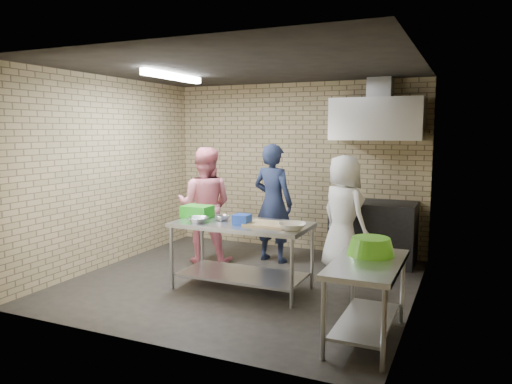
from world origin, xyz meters
TOP-DOWN VIEW (x-y plane):
  - floor at (0.00, 0.00)m, footprint 4.20×4.20m
  - ceiling at (0.00, 0.00)m, footprint 4.20×4.20m
  - back_wall at (0.00, 2.00)m, footprint 4.20×0.06m
  - front_wall at (0.00, -2.00)m, footprint 4.20×0.06m
  - left_wall at (-2.10, 0.00)m, footprint 0.06×4.00m
  - right_wall at (2.10, 0.00)m, footprint 0.06×4.00m
  - prep_table at (0.11, -0.25)m, footprint 1.66×0.83m
  - side_counter at (1.80, -1.10)m, footprint 0.60×1.20m
  - stove at (1.35, 1.65)m, footprint 1.20×0.70m
  - range_hood at (1.35, 1.70)m, footprint 1.30×0.60m
  - hood_duct at (1.35, 1.85)m, footprint 0.35×0.30m
  - wall_shelf at (1.65, 1.89)m, footprint 0.80×0.20m
  - fluorescent_fixture at (-1.00, 0.00)m, footprint 0.10×1.25m
  - green_crate at (-0.59, -0.13)m, footprint 0.37×0.28m
  - blue_tub at (0.16, -0.35)m, footprint 0.18×0.18m
  - cutting_board at (0.46, -0.27)m, footprint 0.51×0.39m
  - mixing_bowl_a at (-0.39, -0.45)m, footprint 0.33×0.33m
  - mixing_bowl_b at (-0.19, -0.20)m, footprint 0.25×0.25m
  - ceramic_bowl at (0.81, -0.40)m, footprint 0.41×0.41m
  - green_basin at (1.78, -0.85)m, footprint 0.46×0.46m
  - bottle_red at (1.40, 1.89)m, footprint 0.07×0.07m
  - bottle_green at (1.80, 1.89)m, footprint 0.06×0.06m
  - man_navy at (-0.03, 1.10)m, footprint 0.70×0.52m
  - woman_pink at (-0.92, 0.64)m, footprint 0.97×0.84m
  - woman_white at (1.05, 1.03)m, footprint 0.94×0.87m

SIDE VIEW (x-z plane):
  - floor at x=0.00m, z-range 0.00..0.00m
  - side_counter at x=1.80m, z-range 0.00..0.75m
  - prep_table at x=0.11m, z-range 0.00..0.83m
  - stove at x=1.35m, z-range 0.00..0.90m
  - woman_white at x=1.05m, z-range 0.00..1.61m
  - green_basin at x=1.78m, z-range 0.75..0.92m
  - cutting_board at x=0.46m, z-range 0.83..0.86m
  - woman_pink at x=-0.92m, z-range 0.00..1.70m
  - mixing_bowl_b at x=-0.19m, z-range 0.83..0.89m
  - mixing_bowl_a at x=-0.39m, z-range 0.83..0.89m
  - ceramic_bowl at x=0.81m, z-range 0.83..0.91m
  - man_navy at x=-0.03m, z-range 0.00..1.75m
  - blue_tub at x=0.16m, z-range 0.83..0.95m
  - green_crate at x=-0.59m, z-range 0.83..0.98m
  - back_wall at x=0.00m, z-range 0.00..2.70m
  - front_wall at x=0.00m, z-range 0.00..2.70m
  - left_wall at x=-2.10m, z-range 0.00..2.70m
  - right_wall at x=2.10m, z-range 0.00..2.70m
  - wall_shelf at x=1.65m, z-range 1.90..1.94m
  - bottle_green at x=1.80m, z-range 1.94..2.09m
  - bottle_red at x=1.40m, z-range 1.94..2.12m
  - range_hood at x=1.35m, z-range 1.80..2.40m
  - hood_duct at x=1.35m, z-range 2.40..2.70m
  - fluorescent_fixture at x=-1.00m, z-range 2.60..2.68m
  - ceiling at x=0.00m, z-range 2.70..2.70m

